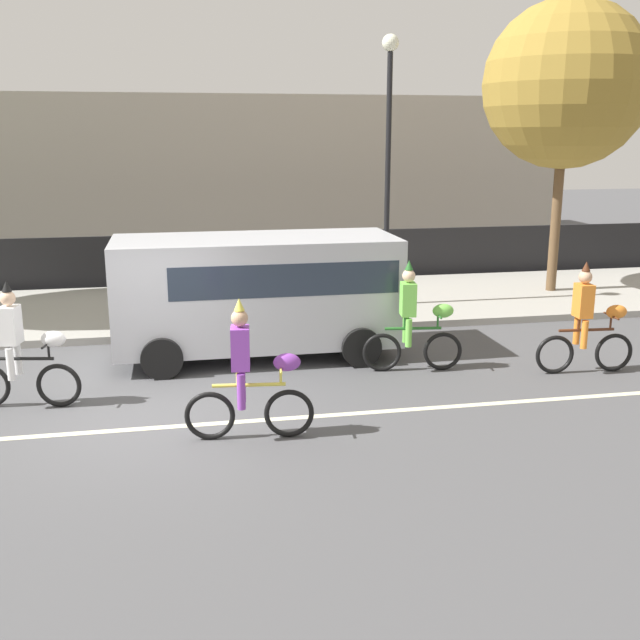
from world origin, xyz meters
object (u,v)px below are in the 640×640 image
(parade_cyclist_orange, at_px, (588,325))
(parked_van_silver, at_px, (260,287))
(parade_cyclist_purple, at_px, (250,378))
(parade_cyclist_lime, at_px, (414,323))
(parade_cyclist_zebra, at_px, (21,353))
(street_lamp_post, at_px, (389,132))

(parade_cyclist_orange, xyz_separation_m, parked_van_silver, (-5.28, 2.06, 0.44))
(parade_cyclist_purple, distance_m, parade_cyclist_lime, 3.87)
(parade_cyclist_zebra, xyz_separation_m, parade_cyclist_lime, (6.21, 0.57, 0.00))
(parade_cyclist_orange, relative_size, street_lamp_post, 0.33)
(parade_cyclist_lime, xyz_separation_m, street_lamp_post, (0.76, 4.42, 3.15))
(parade_cyclist_lime, bearing_deg, street_lamp_post, 80.20)
(parade_cyclist_lime, relative_size, street_lamp_post, 0.33)
(parade_cyclist_orange, bearing_deg, parade_cyclist_zebra, 179.44)
(parade_cyclist_purple, height_order, parade_cyclist_orange, same)
(parade_cyclist_orange, height_order, parked_van_silver, parked_van_silver)
(parade_cyclist_zebra, xyz_separation_m, parade_cyclist_orange, (9.05, -0.09, 0.00))
(parked_van_silver, height_order, street_lamp_post, street_lamp_post)
(street_lamp_post, bearing_deg, parked_van_silver, -136.75)
(parade_cyclist_purple, bearing_deg, street_lamp_post, 60.87)
(parade_cyclist_purple, bearing_deg, parade_cyclist_orange, 16.50)
(parade_cyclist_purple, xyz_separation_m, street_lamp_post, (3.80, 6.82, 3.15))
(parade_cyclist_lime, distance_m, parked_van_silver, 2.85)
(parade_cyclist_zebra, relative_size, parade_cyclist_orange, 1.00)
(parade_cyclist_zebra, distance_m, parade_cyclist_lime, 6.24)
(parade_cyclist_zebra, height_order, parade_cyclist_purple, same)
(parade_cyclist_zebra, relative_size, parked_van_silver, 0.38)
(parade_cyclist_purple, relative_size, parade_cyclist_lime, 1.00)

